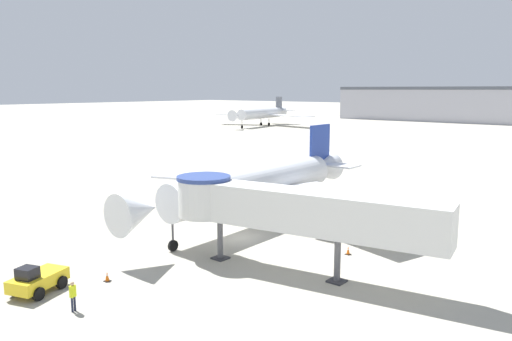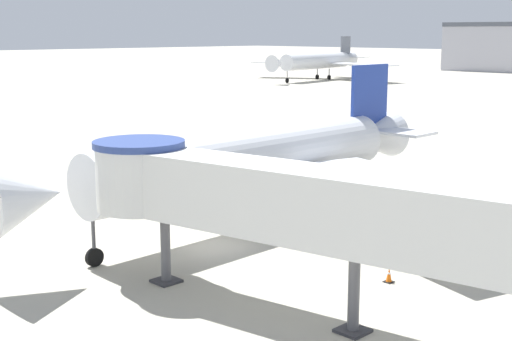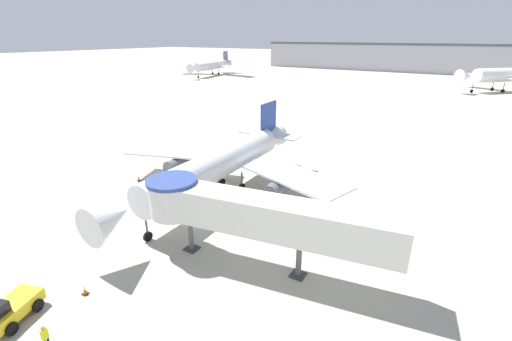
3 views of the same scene
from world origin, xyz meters
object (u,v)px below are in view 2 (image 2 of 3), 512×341
at_px(traffic_cone_port_wing, 115,193).
at_px(traffic_cone_starboard_wing, 389,275).
at_px(jet_bridge, 261,197).
at_px(background_jet_gray_tail, 318,61).
at_px(main_airplane, 258,159).

relative_size(traffic_cone_port_wing, traffic_cone_starboard_wing, 1.05).
relative_size(jet_bridge, background_jet_gray_tail, 0.52).
distance_m(main_airplane, traffic_cone_starboard_wing, 12.33).
xyz_separation_m(traffic_cone_starboard_wing, background_jet_gray_tail, (-91.82, 102.93, 4.10)).
bearing_deg(background_jet_gray_tail, jet_bridge, -59.38).
relative_size(jet_bridge, traffic_cone_starboard_wing, 29.98).
distance_m(traffic_cone_port_wing, background_jet_gray_tail, 123.45).
relative_size(main_airplane, traffic_cone_port_wing, 43.00).
height_order(jet_bridge, traffic_cone_starboard_wing, jet_bridge).
bearing_deg(main_airplane, traffic_cone_port_wing, -169.12).
bearing_deg(traffic_cone_port_wing, jet_bridge, -18.23).
bearing_deg(jet_bridge, traffic_cone_port_wing, 151.79).
bearing_deg(background_jet_gray_tail, traffic_cone_starboard_wing, -57.12).
distance_m(jet_bridge, traffic_cone_port_wing, 22.37).
height_order(traffic_cone_port_wing, traffic_cone_starboard_wing, traffic_cone_port_wing).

